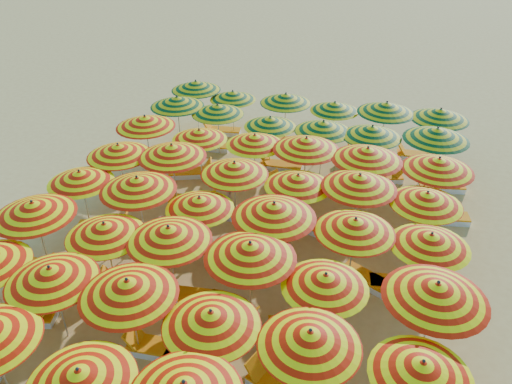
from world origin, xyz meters
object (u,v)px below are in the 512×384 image
at_px(umbrella_30, 145,122).
at_px(umbrella_36, 177,102).
at_px(umbrella_22, 355,226).
at_px(lounger_17, 401,284).
at_px(umbrella_16, 325,281).
at_px(lounger_15, 164,239).
at_px(lounger_11, 190,297).
at_px(umbrella_43, 233,95).
at_px(umbrella_44, 286,98).
at_px(umbrella_12, 33,209).
at_px(umbrella_14, 169,234).
at_px(umbrella_29, 427,198).
at_px(lounger_13, 302,327).
at_px(umbrella_39, 323,126).
at_px(lounger_18, 194,201).
at_px(umbrella_11, 422,369).
at_px(umbrella_27, 298,181).
at_px(lounger_27, 381,178).
at_px(umbrella_26, 234,168).
at_px(lounger_32, 416,156).
at_px(lounger_26, 280,165).
at_px(lounger_14, 105,227).
at_px(lounger_9, 30,266).
at_px(lounger_28, 443,186).
at_px(lounger_20, 312,227).
at_px(lounger_24, 194,145).
at_px(lounger_30, 297,141).
at_px(umbrella_42, 196,86).
at_px(beachgoer_a, 229,200).
at_px(lounger_16, 369,280).
at_px(umbrella_10, 310,338).
at_px(lounger_4, 25,316).
at_px(lounger_21, 192,173).
at_px(umbrella_15, 250,251).
at_px(lounger_19, 254,218).
at_px(umbrella_25, 172,151).
at_px(lounger_23, 442,217).
at_px(lounger_12, 230,312).
at_px(umbrella_32, 255,140).
at_px(umbrella_24, 118,150).
at_px(umbrella_8, 128,288).
at_px(umbrella_2, 80,377).
at_px(umbrella_46, 386,108).
at_px(umbrella_45, 335,107).
at_px(umbrella_33, 306,144).
at_px(lounger_25, 209,146).
at_px(umbrella_23, 431,240).
at_px(umbrella_47, 440,114).
at_px(umbrella_9, 211,319).
at_px(umbrella_17, 437,291).

height_order(umbrella_30, umbrella_36, umbrella_30).
xyz_separation_m(umbrella_22, lounger_17, (1.49, 0.29, -1.95)).
distance_m(umbrella_16, lounger_15, 6.47).
bearing_deg(lounger_11, umbrella_43, -85.54).
bearing_deg(umbrella_16, umbrella_44, 110.04).
bearing_deg(umbrella_12, umbrella_14, 2.35).
distance_m(umbrella_29, lounger_13, 5.43).
bearing_deg(umbrella_16, umbrella_36, 132.70).
distance_m(umbrella_12, lounger_15, 4.09).
distance_m(umbrella_39, lounger_18, 5.72).
bearing_deg(umbrella_11, umbrella_27, 123.34).
bearing_deg(lounger_27, umbrella_11, -101.07).
xyz_separation_m(umbrella_26, lounger_32, (5.73, 6.72, -1.95)).
bearing_deg(lounger_26, umbrella_27, 107.62).
distance_m(umbrella_29, lounger_14, 10.47).
distance_m(lounger_9, lounger_28, 14.79).
relative_size(lounger_20, lounger_24, 1.00).
xyz_separation_m(lounger_15, lounger_17, (7.56, 0.21, 0.00)).
distance_m(umbrella_43, lounger_30, 3.53).
relative_size(umbrella_42, beachgoer_a, 1.93).
relative_size(umbrella_16, lounger_27, 1.43).
bearing_deg(lounger_16, umbrella_10, -76.79).
distance_m(lounger_4, lounger_21, 8.58).
distance_m(umbrella_15, umbrella_39, 8.24).
height_order(lounger_19, beachgoer_a, beachgoer_a).
distance_m(umbrella_22, umbrella_25, 7.02).
bearing_deg(lounger_14, lounger_4, -104.03).
height_order(umbrella_16, lounger_17, umbrella_16).
xyz_separation_m(umbrella_27, lounger_32, (3.60, 6.68, -1.86)).
xyz_separation_m(umbrella_44, lounger_21, (-2.72, -4.15, -1.94)).
height_order(lounger_13, lounger_23, same).
relative_size(umbrella_26, lounger_12, 1.63).
xyz_separation_m(umbrella_32, lounger_15, (-1.73, -4.28, -1.86)).
xyz_separation_m(umbrella_24, umbrella_29, (10.37, 0.21, -0.05)).
bearing_deg(umbrella_8, umbrella_2, -82.24).
relative_size(umbrella_46, lounger_4, 1.57).
relative_size(lounger_4, lounger_13, 1.00).
xyz_separation_m(umbrella_11, umbrella_45, (-4.12, 12.80, -0.01)).
bearing_deg(umbrella_25, lounger_20, -0.12).
relative_size(umbrella_33, lounger_14, 1.38).
bearing_deg(umbrella_14, lounger_25, 106.81).
bearing_deg(umbrella_23, umbrella_47, 89.40).
relative_size(umbrella_12, lounger_12, 1.47).
xyz_separation_m(lounger_14, lounger_27, (8.55, 6.30, 0.00)).
bearing_deg(umbrella_16, umbrella_32, 120.87).
relative_size(umbrella_26, umbrella_33, 1.17).
xyz_separation_m(umbrella_9, umbrella_27, (0.34, 6.35, -0.05)).
distance_m(umbrella_17, lounger_18, 9.62).
height_order(umbrella_12, umbrella_46, umbrella_46).
distance_m(umbrella_43, lounger_23, 10.42).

